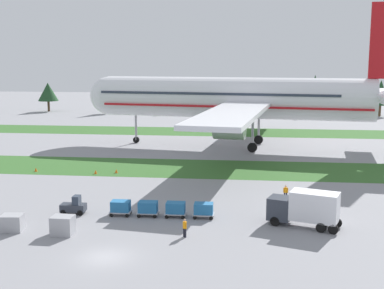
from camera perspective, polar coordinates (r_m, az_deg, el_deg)
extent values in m
plane|color=gray|center=(43.99, -9.62, -12.25)|extent=(400.00, 400.00, 0.00)
cube|color=#336028|center=(76.97, -2.50, -2.60)|extent=(320.00, 13.21, 0.01)
cube|color=#336028|center=(114.51, 0.42, 1.45)|extent=(320.00, 13.21, 0.01)
cylinder|color=silver|center=(93.86, 4.75, 5.19)|extent=(49.58, 14.10, 7.41)
sphere|color=silver|center=(100.81, -9.19, 5.40)|extent=(7.27, 7.27, 7.27)
cube|color=red|center=(93.97, 4.74, 4.40)|extent=(48.42, 14.09, 0.36)
cube|color=#283342|center=(94.33, 2.96, 5.79)|extent=(43.67, 13.35, 0.44)
cube|color=silver|center=(73.65, 4.45, 3.40)|extent=(12.23, 33.64, 0.67)
cylinder|color=#A3A3A8|center=(78.96, 4.21, 2.04)|extent=(5.30, 4.70, 4.08)
cube|color=silver|center=(113.42, 7.93, 5.51)|extent=(12.23, 33.64, 0.67)
cylinder|color=#A3A3A8|center=(108.88, 7.00, 4.08)|extent=(5.30, 4.70, 4.08)
cube|color=silver|center=(101.30, 20.47, 5.57)|extent=(5.96, 12.44, 0.47)
cylinder|color=#A3A3A8|center=(99.27, -6.25, 2.62)|extent=(0.44, 0.44, 7.37)
cylinder|color=black|center=(99.78, -6.22, 0.52)|extent=(1.25, 0.58, 1.20)
cylinder|color=#A3A3A8|center=(89.39, 6.77, 1.92)|extent=(0.44, 0.44, 7.12)
cylinder|color=black|center=(89.93, 6.72, -0.33)|extent=(1.77, 0.82, 1.70)
cylinder|color=#A3A3A8|center=(98.15, 7.44, 2.59)|extent=(0.44, 0.44, 7.12)
cylinder|color=black|center=(98.64, 7.40, 0.54)|extent=(1.77, 0.82, 1.70)
cube|color=#2D333D|center=(55.93, -13.05, -6.83)|extent=(2.61, 1.33, 0.77)
cube|color=#283342|center=(55.58, -12.70, -6.03)|extent=(0.71, 1.10, 0.90)
cylinder|color=black|center=(55.84, -14.11, -7.32)|extent=(0.60, 0.21, 0.60)
cylinder|color=black|center=(56.83, -13.74, -7.00)|extent=(0.60, 0.21, 0.60)
cylinder|color=black|center=(55.26, -12.32, -7.42)|extent=(0.60, 0.21, 0.60)
cylinder|color=black|center=(56.26, -11.97, -7.10)|extent=(0.60, 0.21, 0.60)
cube|color=#A3A3A8|center=(54.62, -7.92, -7.38)|extent=(2.21, 1.52, 0.10)
cube|color=#23669E|center=(54.45, -7.94, -6.78)|extent=(1.95, 1.34, 1.10)
cylinder|color=black|center=(54.24, -8.96, -7.75)|extent=(0.40, 0.12, 0.40)
cylinder|color=black|center=(55.52, -8.60, -7.34)|extent=(0.40, 0.12, 0.40)
cylinder|color=black|center=(53.85, -7.22, -7.84)|extent=(0.40, 0.12, 0.40)
cylinder|color=black|center=(55.14, -6.90, -7.42)|extent=(0.40, 0.12, 0.40)
cube|color=#A3A3A8|center=(54.03, -4.91, -7.52)|extent=(2.21, 1.52, 0.10)
cube|color=#23669E|center=(53.85, -4.92, -6.91)|extent=(1.95, 1.34, 1.10)
cylinder|color=black|center=(53.60, -5.93, -7.90)|extent=(0.40, 0.12, 0.40)
cylinder|color=black|center=(54.89, -5.64, -7.47)|extent=(0.40, 0.12, 0.40)
cylinder|color=black|center=(53.30, -4.15, -7.97)|extent=(0.40, 0.12, 0.40)
cylinder|color=black|center=(54.59, -3.90, -7.54)|extent=(0.40, 0.12, 0.40)
cube|color=#A3A3A8|center=(53.59, -1.83, -7.63)|extent=(2.21, 1.52, 0.10)
cube|color=#23669E|center=(53.41, -1.83, -7.02)|extent=(1.95, 1.34, 1.10)
cylinder|color=black|center=(53.11, -2.83, -8.03)|extent=(0.40, 0.12, 0.40)
cylinder|color=black|center=(54.41, -2.61, -7.59)|extent=(0.40, 0.12, 0.40)
cylinder|color=black|center=(52.89, -1.02, -8.09)|extent=(0.40, 0.12, 0.40)
cylinder|color=black|center=(54.20, -0.85, -7.65)|extent=(0.40, 0.12, 0.40)
cube|color=#A3A3A8|center=(53.30, 1.29, -7.73)|extent=(2.21, 1.52, 0.10)
cube|color=#23669E|center=(53.12, 1.29, -7.11)|extent=(1.95, 1.34, 1.10)
cylinder|color=black|center=(52.77, 0.32, -8.13)|extent=(0.40, 0.12, 0.40)
cylinder|color=black|center=(54.08, 0.46, -7.69)|extent=(0.40, 0.12, 0.40)
cylinder|color=black|center=(52.65, 2.15, -8.18)|extent=(0.40, 0.12, 0.40)
cylinder|color=black|center=(53.96, 2.24, -7.73)|extent=(0.40, 0.12, 0.40)
cube|color=#2D333D|center=(51.96, 9.78, -6.97)|extent=(2.83, 2.89, 2.20)
cube|color=#283342|center=(52.11, 8.67, -6.38)|extent=(0.75, 1.98, 0.97)
cube|color=silver|center=(51.06, 13.45, -6.69)|extent=(5.00, 3.64, 2.80)
cylinder|color=black|center=(51.42, 9.21, -8.41)|extent=(1.01, 0.60, 0.96)
cylinder|color=black|center=(53.26, 9.81, -7.79)|extent=(1.01, 0.60, 0.96)
cylinder|color=black|center=(50.46, 14.15, -8.94)|extent=(1.01, 0.60, 0.96)
cylinder|color=black|center=(52.33, 14.58, -8.28)|extent=(1.01, 0.60, 0.96)
cylinder|color=black|center=(50.28, 15.42, -9.06)|extent=(1.01, 0.60, 0.96)
cylinder|color=black|center=(52.16, 15.80, -8.40)|extent=(1.01, 0.60, 0.96)
cylinder|color=black|center=(60.79, 10.25, -5.66)|extent=(0.18, 0.18, 0.85)
cylinder|color=black|center=(60.80, 10.46, -5.67)|extent=(0.18, 0.18, 0.85)
cylinder|color=orange|center=(60.61, 10.37, -4.99)|extent=(0.36, 0.36, 0.62)
sphere|color=tan|center=(60.49, 10.39, -4.57)|extent=(0.24, 0.24, 0.24)
cylinder|color=orange|center=(60.61, 10.15, -5.02)|extent=(0.10, 0.10, 0.58)
cylinder|color=orange|center=(60.62, 10.59, -5.03)|extent=(0.10, 0.10, 0.58)
cylinder|color=black|center=(47.88, -0.89, -9.73)|extent=(0.18, 0.18, 0.85)
cylinder|color=black|center=(47.71, -0.74, -9.80)|extent=(0.18, 0.18, 0.85)
cylinder|color=orange|center=(47.55, -0.82, -8.93)|extent=(0.36, 0.36, 0.62)
sphere|color=tan|center=(47.41, -0.82, -8.40)|extent=(0.24, 0.24, 0.24)
cylinder|color=orange|center=(47.74, -0.98, -8.89)|extent=(0.10, 0.10, 0.58)
cylinder|color=orange|center=(47.38, -0.65, -9.04)|extent=(0.10, 0.10, 0.58)
cube|color=#A3A3A8|center=(52.24, -19.34, -8.21)|extent=(2.14, 1.77, 1.56)
cube|color=#A3A3A8|center=(49.78, -14.16, -8.71)|extent=(2.05, 1.66, 1.77)
cone|color=orange|center=(74.20, -10.66, -3.00)|extent=(0.44, 0.44, 0.57)
cone|color=orange|center=(77.76, -16.96, -2.67)|extent=(0.44, 0.44, 0.59)
cone|color=orange|center=(74.22, -8.41, -2.93)|extent=(0.44, 0.44, 0.59)
cylinder|color=#4C3823|center=(163.75, -15.64, 4.13)|extent=(0.70, 0.70, 3.26)
cone|color=#1E4223|center=(163.41, -15.71, 5.66)|extent=(6.14, 6.14, 5.50)
cylinder|color=#4C3823|center=(153.40, -9.39, 3.90)|extent=(0.70, 0.70, 2.68)
cone|color=#1E4223|center=(153.01, -9.44, 5.68)|extent=(4.05, 4.05, 6.86)
cylinder|color=#4C3823|center=(154.78, -1.48, 4.09)|extent=(0.70, 0.70, 2.74)
cone|color=#1E4223|center=(154.39, -1.49, 5.88)|extent=(4.56, 4.56, 6.97)
cylinder|color=#4C3823|center=(152.00, 5.16, 4.00)|extent=(0.70, 0.70, 2.98)
cone|color=#1E4223|center=(151.60, 5.19, 5.85)|extent=(4.07, 4.07, 6.87)
cylinder|color=#4C3823|center=(151.86, 13.40, 3.77)|extent=(0.70, 0.70, 3.00)
cone|color=#1E4223|center=(151.41, 13.49, 5.94)|extent=(5.02, 5.02, 8.48)
cylinder|color=#4C3823|center=(153.93, 20.13, 3.56)|extent=(0.70, 0.70, 3.17)
cone|color=#1E4223|center=(153.53, 20.24, 5.44)|extent=(4.92, 4.92, 6.96)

